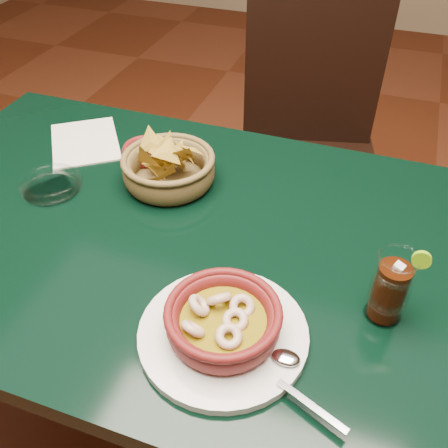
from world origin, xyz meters
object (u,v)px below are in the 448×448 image
(dining_table, at_px, (164,261))
(chip_basket, at_px, (169,168))
(cola_drink, at_px, (390,288))
(dining_chair, at_px, (307,150))
(shrimp_plate, at_px, (223,324))

(dining_table, xyz_separation_m, chip_basket, (-0.04, 0.14, 0.14))
(cola_drink, bearing_deg, dining_table, 169.53)
(dining_chair, height_order, shrimp_plate, dining_chair)
(dining_chair, bearing_deg, shrimp_plate, -87.32)
(shrimp_plate, relative_size, chip_basket, 1.47)
(chip_basket, distance_m, cola_drink, 0.52)
(dining_chair, distance_m, cola_drink, 0.88)
(chip_basket, xyz_separation_m, cola_drink, (0.47, -0.22, 0.03))
(dining_table, xyz_separation_m, cola_drink, (0.43, -0.08, 0.16))
(cola_drink, bearing_deg, chip_basket, 155.40)
(dining_table, xyz_separation_m, dining_chair, (0.16, 0.71, -0.12))
(dining_table, distance_m, dining_chair, 0.74)
(dining_table, relative_size, dining_chair, 1.24)
(dining_table, distance_m, cola_drink, 0.47)
(dining_table, bearing_deg, dining_chair, 77.10)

